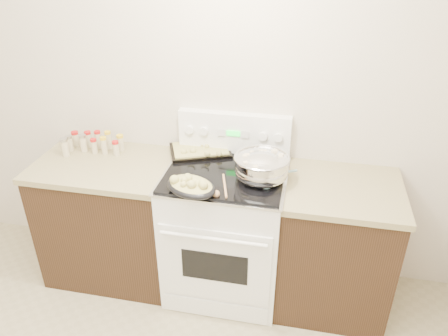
# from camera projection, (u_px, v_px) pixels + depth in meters

# --- Properties ---
(room_shell) EXTENTS (4.10, 3.60, 2.75)m
(room_shell) POSITION_uv_depth(u_px,v_px,m) (6.00, 170.00, 1.24)
(room_shell) COLOR beige
(room_shell) RESTS_ON ground
(counter_left) EXTENTS (0.93, 0.67, 0.92)m
(counter_left) POSITION_uv_depth(u_px,v_px,m) (113.00, 218.00, 3.15)
(counter_left) COLOR black
(counter_left) RESTS_ON ground
(counter_right) EXTENTS (0.73, 0.67, 0.92)m
(counter_right) POSITION_uv_depth(u_px,v_px,m) (334.00, 246.00, 2.87)
(counter_right) COLOR black
(counter_right) RESTS_ON ground
(kitchen_range) EXTENTS (0.78, 0.73, 1.22)m
(kitchen_range) POSITION_uv_depth(u_px,v_px,m) (226.00, 229.00, 2.98)
(kitchen_range) COLOR white
(kitchen_range) RESTS_ON ground
(mixing_bowl) EXTENTS (0.36, 0.36, 0.20)m
(mixing_bowl) POSITION_uv_depth(u_px,v_px,m) (262.00, 167.00, 2.65)
(mixing_bowl) COLOR silver
(mixing_bowl) RESTS_ON kitchen_range
(roasting_pan) EXTENTS (0.38, 0.33, 0.12)m
(roasting_pan) POSITION_uv_depth(u_px,v_px,m) (191.00, 186.00, 2.52)
(roasting_pan) COLOR black
(roasting_pan) RESTS_ON kitchen_range
(baking_sheet) EXTENTS (0.48, 0.41, 0.06)m
(baking_sheet) POSITION_uv_depth(u_px,v_px,m) (201.00, 150.00, 2.99)
(baking_sheet) COLOR black
(baking_sheet) RESTS_ON kitchen_range
(wooden_spoon) EXTENTS (0.09, 0.25, 0.04)m
(wooden_spoon) POSITION_uv_depth(u_px,v_px,m) (219.00, 191.00, 2.54)
(wooden_spoon) COLOR tan
(wooden_spoon) RESTS_ON kitchen_range
(blue_ladle) EXTENTS (0.22, 0.23, 0.11)m
(blue_ladle) POSITION_uv_depth(u_px,v_px,m) (267.00, 181.00, 2.59)
(blue_ladle) COLOR #78A3B3
(blue_ladle) RESTS_ON kitchen_range
(spice_jars) EXTENTS (0.39, 0.22, 0.13)m
(spice_jars) POSITION_uv_depth(u_px,v_px,m) (92.00, 143.00, 3.04)
(spice_jars) COLOR #BFB28C
(spice_jars) RESTS_ON counter_left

